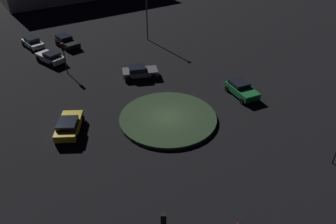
# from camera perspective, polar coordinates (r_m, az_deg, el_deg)

# --- Properties ---
(ground_plane) EXTENTS (115.43, 115.43, 0.00)m
(ground_plane) POSITION_cam_1_polar(r_m,az_deg,el_deg) (30.69, -0.00, -1.30)
(ground_plane) COLOR black
(roundabout_island) EXTENTS (9.12, 9.12, 0.31)m
(roundabout_island) POSITION_cam_1_polar(r_m,az_deg,el_deg) (30.60, -0.00, -1.06)
(roundabout_island) COLOR #2D4228
(roundabout_island) RESTS_ON ground_plane
(car_silver) EXTENTS (4.16, 2.39, 1.42)m
(car_silver) POSITION_cam_1_polar(r_m,az_deg,el_deg) (43.69, -19.83, 9.00)
(car_silver) COLOR silver
(car_silver) RESTS_ON ground_plane
(car_white) EXTENTS (3.93, 2.06, 1.40)m
(car_white) POSITION_cam_1_polar(r_m,az_deg,el_deg) (49.40, -22.59, 11.18)
(car_white) COLOR white
(car_white) RESTS_ON ground_plane
(car_green) EXTENTS (4.23, 3.09, 1.34)m
(car_green) POSITION_cam_1_polar(r_m,az_deg,el_deg) (34.99, 12.71, 3.94)
(car_green) COLOR #1E7238
(car_green) RESTS_ON ground_plane
(car_black) EXTENTS (4.00, 2.15, 1.42)m
(car_black) POSITION_cam_1_polar(r_m,az_deg,el_deg) (48.09, -17.29, 11.69)
(car_black) COLOR black
(car_black) RESTS_ON ground_plane
(car_grey) EXTENTS (3.77, 4.36, 1.35)m
(car_grey) POSITION_cam_1_polar(r_m,az_deg,el_deg) (37.86, -5.02, 7.08)
(car_grey) COLOR slate
(car_grey) RESTS_ON ground_plane
(car_yellow) EXTENTS (4.23, 4.02, 1.38)m
(car_yellow) POSITION_cam_1_polar(r_m,az_deg,el_deg) (29.95, -16.95, -2.27)
(car_yellow) COLOR gold
(car_yellow) RESTS_ON ground_plane
(traffic_light_east) EXTENTS (0.37, 0.33, 3.76)m
(traffic_light_east) POSITION_cam_1_polar(r_m,az_deg,el_deg) (39.53, -17.74, 9.93)
(traffic_light_east) COLOR #2D2D2D
(traffic_light_east) RESTS_ON ground_plane
(streetlamp_southeast) EXTENTS (0.45, 0.45, 7.69)m
(streetlamp_southeast) POSITION_cam_1_polar(r_m,az_deg,el_deg) (47.21, -3.77, 17.82)
(streetlamp_southeast) COLOR #4C4C51
(streetlamp_southeast) RESTS_ON ground_plane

